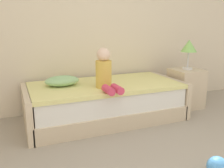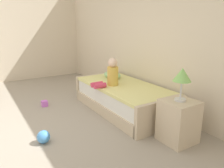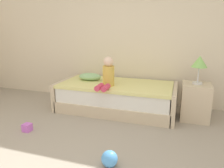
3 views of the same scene
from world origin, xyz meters
name	(u,v)px [view 1 (image 1 of 3)]	position (x,y,z in m)	size (l,w,h in m)	color
wall_rear	(97,12)	(0.00, 2.60, 1.45)	(7.20, 0.10, 2.90)	beige
bed	(105,101)	(-0.12, 2.00, 0.25)	(2.11, 1.00, 0.50)	beige
nightstand	(186,88)	(1.23, 1.99, 0.30)	(0.44, 0.44, 0.60)	beige
table_lamp	(189,47)	(1.23, 1.99, 0.94)	(0.24, 0.24, 0.45)	silver
child_figure	(105,72)	(-0.20, 1.77, 0.70)	(0.20, 0.51, 0.50)	gold
pillow	(62,81)	(-0.67, 2.10, 0.56)	(0.44, 0.30, 0.13)	#99CC8C
toy_ball	(217,167)	(0.30, 0.38, 0.09)	(0.18, 0.18, 0.18)	#4C99E5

